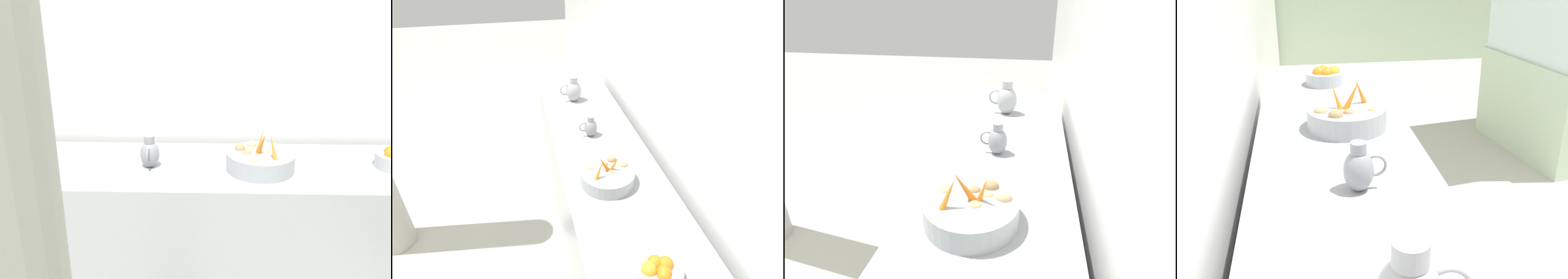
{
  "view_description": "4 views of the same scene",
  "coord_description": "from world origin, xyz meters",
  "views": [
    {
      "loc": [
        0.7,
        0.07,
        1.79
      ],
      "look_at": [
        -1.45,
        -0.0,
        1.04
      ],
      "focal_mm": 38.43,
      "sensor_mm": 36.0,
      "label": 1
    },
    {
      "loc": [
        -0.92,
        1.97,
        2.34
      ],
      "look_at": [
        -1.39,
        -0.11,
        0.94
      ],
      "focal_mm": 29.42,
      "sensor_mm": 36.0,
      "label": 2
    },
    {
      "loc": [
        -1.63,
        1.31,
        1.68
      ],
      "look_at": [
        -1.39,
        -0.01,
        1.07
      ],
      "focal_mm": 28.29,
      "sensor_mm": 36.0,
      "label": 3
    },
    {
      "loc": [
        -1.63,
        -1.68,
        1.68
      ],
      "look_at": [
        -1.36,
        -0.02,
        0.97
      ],
      "focal_mm": 42.75,
      "sensor_mm": 36.0,
      "label": 4
    }
  ],
  "objects": [
    {
      "name": "orange_bowl",
      "position": [
        -1.47,
        1.11,
        0.93
      ],
      "size": [
        0.23,
        0.23,
        0.12
      ],
      "color": "#ADAFB5",
      "rests_on": "prep_counter"
    },
    {
      "name": "vegetable_colander",
      "position": [
        -1.42,
        0.35,
        0.93
      ],
      "size": [
        0.37,
        0.37,
        0.23
      ],
      "color": "#9EA0A5",
      "rests_on": "prep_counter"
    },
    {
      "name": "prep_counter",
      "position": [
        -1.48,
        -0.04,
        0.44
      ],
      "size": [
        0.72,
        2.92,
        0.88
      ],
      "primitive_type": "cube",
      "color": "#9EA0A5",
      "rests_on": "ground_plane"
    },
    {
      "name": "metal_pitcher_short",
      "position": [
        -1.44,
        -0.25,
        0.96
      ],
      "size": [
        0.15,
        0.11,
        0.18
      ],
      "color": "gray",
      "rests_on": "prep_counter"
    }
  ]
}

